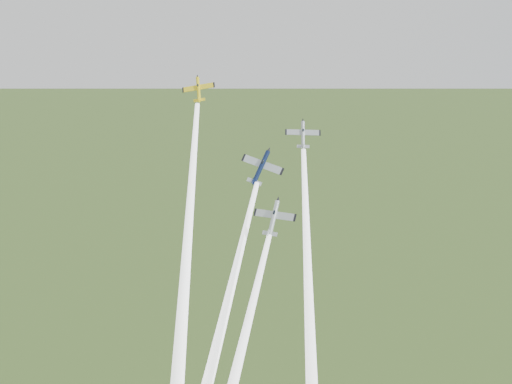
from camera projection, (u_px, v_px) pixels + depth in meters
name	position (u px, v px, depth m)	size (l,w,h in m)	color
plane_yellow	(198.00, 89.00, 128.47)	(6.71, 6.66, 1.05)	yellow
smoke_trail_yellow	(185.00, 273.00, 118.03)	(2.87, 2.87, 67.71)	white
plane_navy	(261.00, 167.00, 123.28)	(8.78, 8.71, 1.38)	#0D193C
smoke_trail_navy	(217.00, 346.00, 115.29)	(2.87, 2.87, 62.41)	white
plane_silver_right	(303.00, 134.00, 128.37)	(7.17, 7.11, 1.12)	#A5ABB2
smoke_trail_silver_right	(310.00, 326.00, 117.68)	(2.87, 2.87, 69.17)	white
plane_silver_low	(274.00, 218.00, 115.73)	(8.29, 8.22, 1.30)	silver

